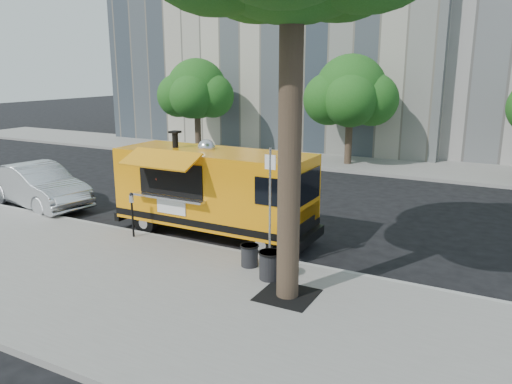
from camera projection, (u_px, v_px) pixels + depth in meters
ground at (245, 244)px, 14.47m from camera, size 120.00×120.00×0.00m
sidewalk at (158, 295)px, 11.02m from camera, size 60.00×6.00×0.15m
curb at (229, 251)px, 13.65m from camera, size 60.00×0.14×0.16m
far_sidewalk at (371, 164)px, 26.03m from camera, size 60.00×5.00×0.15m
tree_well at (287, 295)px, 10.85m from camera, size 1.20×1.20×0.02m
far_tree_a at (197, 89)px, 28.64m from camera, size 3.42×3.42×5.36m
far_tree_b at (351, 91)px, 24.89m from camera, size 3.60×3.60×5.50m
sign_post at (270, 201)px, 11.99m from camera, size 0.28×0.06×3.00m
parking_meter at (132, 209)px, 14.43m from camera, size 0.11×0.11×1.33m
food_truck at (213, 190)px, 14.80m from camera, size 6.29×2.89×3.09m
sedan at (38, 186)px, 18.20m from camera, size 4.98×2.55×1.57m
trash_bin_left at (250, 255)px, 12.40m from camera, size 0.46×0.46×0.55m
trash_bin_right at (270, 264)px, 11.64m from camera, size 0.55×0.55×0.67m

